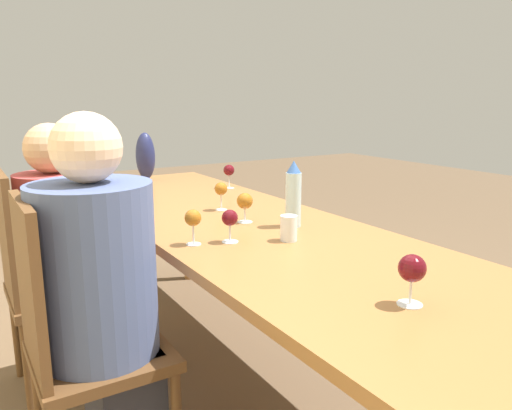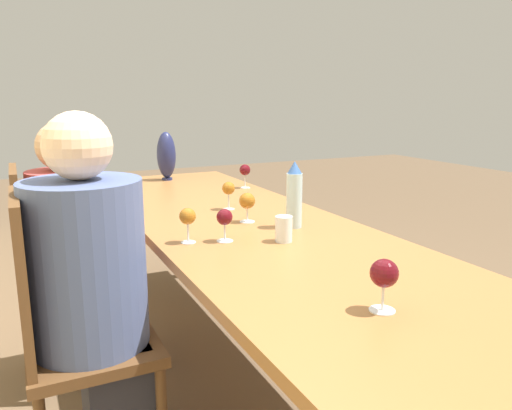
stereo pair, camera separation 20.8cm
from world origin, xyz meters
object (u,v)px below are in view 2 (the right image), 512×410
object	(u,v)px
water_tumbler	(284,229)
vase	(166,155)
wine_glass_1	(229,189)
person_far	(72,243)
water_bottle	(294,196)
wine_glass_6	(225,218)
wine_glass_3	(245,171)
chair_far	(53,271)
chair_near	(67,330)
wine_glass_2	(188,217)
wine_glass_0	(384,275)
wine_glass_4	(247,202)
person_near	(93,287)

from	to	relation	value
water_tumbler	vase	world-z (taller)	vase
wine_glass_1	person_far	bearing A→B (deg)	78.60
water_bottle	wine_glass_6	distance (m)	0.35
person_far	wine_glass_3	bearing A→B (deg)	-71.30
wine_glass_3	chair_far	xyz separation A→B (m)	(-0.35, 1.13, -0.34)
wine_glass_1	chair_near	bearing A→B (deg)	122.07
wine_glass_2	chair_near	xyz separation A→B (m)	(-0.05, 0.46, -0.34)
vase	person_far	xyz separation A→B (m)	(-0.85, 0.70, -0.28)
wine_glass_2	person_far	distance (m)	0.74
water_tumbler	wine_glass_0	bearing A→B (deg)	173.54
wine_glass_0	wine_glass_6	size ratio (longest dim) A/B	1.11
wine_glass_0	chair_near	world-z (taller)	chair_near
chair_near	wine_glass_1	bearing A→B (deg)	-57.93
wine_glass_4	person_far	world-z (taller)	person_far
water_tumbler	person_near	bearing A→B (deg)	82.50
vase	wine_glass_4	distance (m)	1.26
wine_glass_1	wine_glass_6	size ratio (longest dim) A/B	1.08
wine_glass_6	chair_far	size ratio (longest dim) A/B	0.12
person_near	chair_far	bearing A→B (deg)	8.18
water_bottle	vase	world-z (taller)	vase
person_far	person_near	bearing A→B (deg)	-179.78
wine_glass_3	vase	bearing A→B (deg)	34.95
wine_glass_0	water_bottle	bearing A→B (deg)	-14.63
water_bottle	wine_glass_0	world-z (taller)	water_bottle
wine_glass_0	wine_glass_2	xyz separation A→B (m)	(0.81, 0.26, -0.00)
wine_glass_2	wine_glass_3	bearing A→B (deg)	-35.18
wine_glass_6	person_near	distance (m)	0.53
water_tumbler	vase	xyz separation A→B (m)	(1.60, 0.00, 0.11)
person_far	water_tumbler	bearing A→B (deg)	-136.99
water_tumbler	wine_glass_2	size ratio (longest dim) A/B	0.73
wine_glass_1	chair_far	size ratio (longest dim) A/B	0.14
wine_glass_1	wine_glass_2	distance (m)	0.58
wine_glass_3	wine_glass_1	bearing A→B (deg)	147.62
vase	person_near	bearing A→B (deg)	155.17
chair_near	vase	bearing A→B (deg)	-27.73
water_tumbler	wine_glass_2	distance (m)	0.37
wine_glass_2	wine_glass_3	world-z (taller)	wine_glass_3
vase	wine_glass_6	size ratio (longest dim) A/B	2.50
vase	wine_glass_4	xyz separation A→B (m)	(-1.26, -0.00, -0.07)
wine_glass_2	wine_glass_3	xyz separation A→B (m)	(0.96, -0.68, 0.01)
water_tumbler	wine_glass_4	size ratio (longest dim) A/B	0.75
wine_glass_1	person_far	xyz separation A→B (m)	(0.15, 0.73, -0.22)
chair_near	wine_glass_4	bearing A→B (deg)	-72.94
wine_glass_2	person_near	distance (m)	0.42
water_tumbler	vase	size ratio (longest dim) A/B	0.31
wine_glass_2	wine_glass_4	bearing A→B (deg)	-60.32
wine_glass_4	wine_glass_6	distance (m)	0.31
wine_glass_3	chair_near	distance (m)	1.56
water_tumbler	chair_far	bearing A→B (deg)	46.55
chair_far	wine_glass_6	bearing A→B (deg)	-137.76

